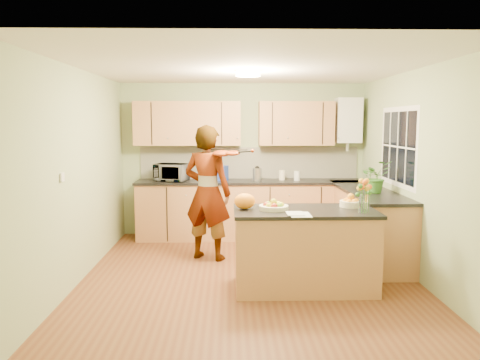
{
  "coord_description": "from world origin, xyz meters",
  "views": [
    {
      "loc": [
        -0.23,
        -5.5,
        1.87
      ],
      "look_at": [
        -0.09,
        0.5,
        1.13
      ],
      "focal_mm": 35.0,
      "sensor_mm": 36.0,
      "label": 1
    }
  ],
  "objects": [
    {
      "name": "floor",
      "position": [
        0.0,
        0.0,
        0.0
      ],
      "size": [
        4.5,
        4.5,
        0.0
      ],
      "primitive_type": "plane",
      "color": "brown",
      "rests_on": "ground"
    },
    {
      "name": "ceiling",
      "position": [
        0.0,
        0.0,
        2.5
      ],
      "size": [
        4.0,
        4.5,
        0.02
      ],
      "primitive_type": "cube",
      "color": "silver",
      "rests_on": "wall_back"
    },
    {
      "name": "wall_back",
      "position": [
        0.0,
        2.25,
        1.25
      ],
      "size": [
        4.0,
        0.02,
        2.5
      ],
      "primitive_type": "cube",
      "color": "#9BAB7A",
      "rests_on": "floor"
    },
    {
      "name": "wall_front",
      "position": [
        0.0,
        -2.25,
        1.25
      ],
      "size": [
        4.0,
        0.02,
        2.5
      ],
      "primitive_type": "cube",
      "color": "#9BAB7A",
      "rests_on": "floor"
    },
    {
      "name": "wall_left",
      "position": [
        -2.0,
        0.0,
        1.25
      ],
      "size": [
        0.02,
        4.5,
        2.5
      ],
      "primitive_type": "cube",
      "color": "#9BAB7A",
      "rests_on": "floor"
    },
    {
      "name": "wall_right",
      "position": [
        2.0,
        0.0,
        1.25
      ],
      "size": [
        0.02,
        4.5,
        2.5
      ],
      "primitive_type": "cube",
      "color": "#9BAB7A",
      "rests_on": "floor"
    },
    {
      "name": "back_counter",
      "position": [
        0.1,
        1.95,
        0.47
      ],
      "size": [
        3.64,
        0.62,
        0.94
      ],
      "color": "#AD7345",
      "rests_on": "floor"
    },
    {
      "name": "right_counter",
      "position": [
        1.7,
        0.85,
        0.47
      ],
      "size": [
        0.62,
        2.24,
        0.94
      ],
      "color": "#AD7345",
      "rests_on": "floor"
    },
    {
      "name": "splashback",
      "position": [
        0.1,
        2.23,
        1.2
      ],
      "size": [
        3.6,
        0.02,
        0.52
      ],
      "primitive_type": "cube",
      "color": "white",
      "rests_on": "back_counter"
    },
    {
      "name": "upper_cabinets",
      "position": [
        -0.18,
        2.08,
        1.85
      ],
      "size": [
        3.2,
        0.34,
        0.7
      ],
      "color": "#AD7345",
      "rests_on": "wall_back"
    },
    {
      "name": "boiler",
      "position": [
        1.7,
        2.09,
        1.9
      ],
      "size": [
        0.4,
        0.3,
        0.86
      ],
      "color": "white",
      "rests_on": "wall_back"
    },
    {
      "name": "window_right",
      "position": [
        1.99,
        0.6,
        1.55
      ],
      "size": [
        0.01,
        1.3,
        1.05
      ],
      "color": "white",
      "rests_on": "wall_right"
    },
    {
      "name": "light_switch",
      "position": [
        -1.99,
        -0.6,
        1.3
      ],
      "size": [
        0.02,
        0.09,
        0.09
      ],
      "primitive_type": "cube",
      "color": "white",
      "rests_on": "wall_left"
    },
    {
      "name": "ceiling_lamp",
      "position": [
        0.0,
        0.3,
        2.46
      ],
      "size": [
        0.3,
        0.3,
        0.07
      ],
      "color": "#FFEABF",
      "rests_on": "ceiling"
    },
    {
      "name": "peninsula_island",
      "position": [
        0.61,
        -0.4,
        0.45
      ],
      "size": [
        1.58,
        0.81,
        0.91
      ],
      "color": "#AD7345",
      "rests_on": "floor"
    },
    {
      "name": "fruit_dish",
      "position": [
        0.26,
        -0.4,
        0.95
      ],
      "size": [
        0.33,
        0.33,
        0.11
      ],
      "color": "beige",
      "rests_on": "peninsula_island"
    },
    {
      "name": "orange_bowl",
      "position": [
        1.16,
        -0.25,
        0.97
      ],
      "size": [
        0.25,
        0.25,
        0.15
      ],
      "color": "beige",
      "rests_on": "peninsula_island"
    },
    {
      "name": "flower_vase",
      "position": [
        1.21,
        -0.58,
        1.2
      ],
      "size": [
        0.24,
        0.24,
        0.44
      ],
      "rotation": [
        0.0,
        0.0,
        -0.18
      ],
      "color": "silver",
      "rests_on": "peninsula_island"
    },
    {
      "name": "orange_bag",
      "position": [
        -0.06,
        -0.35,
        0.99
      ],
      "size": [
        0.25,
        0.21,
        0.18
      ],
      "primitive_type": "ellipsoid",
      "rotation": [
        0.0,
        0.0,
        -0.06
      ],
      "color": "orange",
      "rests_on": "peninsula_island"
    },
    {
      "name": "papers",
      "position": [
        0.51,
        -0.7,
        0.91
      ],
      "size": [
        0.22,
        0.29,
        0.01
      ],
      "primitive_type": "cube",
      "color": "silver",
      "rests_on": "peninsula_island"
    },
    {
      "name": "violinist",
      "position": [
        -0.53,
        0.78,
        0.92
      ],
      "size": [
        0.79,
        0.67,
        1.84
      ],
      "primitive_type": "imported",
      "rotation": [
        0.0,
        0.0,
        2.73
      ],
      "color": "tan",
      "rests_on": "floor"
    },
    {
      "name": "violin",
      "position": [
        -0.33,
        0.56,
        1.47
      ],
      "size": [
        0.68,
        0.59,
        0.17
      ],
      "primitive_type": null,
      "rotation": [
        0.17,
        0.0,
        -0.61
      ],
      "color": "#521705",
      "rests_on": "violinist"
    },
    {
      "name": "microwave",
      "position": [
        -1.15,
        1.91,
        1.08
      ],
      "size": [
        0.57,
        0.47,
        0.28
      ],
      "primitive_type": "imported",
      "rotation": [
        0.0,
        0.0,
        -0.3
      ],
      "color": "white",
      "rests_on": "back_counter"
    },
    {
      "name": "blue_box",
      "position": [
        -0.42,
        1.97,
        1.06
      ],
      "size": [
        0.35,
        0.3,
        0.24
      ],
      "primitive_type": "cube",
      "rotation": [
        0.0,
        0.0,
        -0.32
      ],
      "color": "#203795",
      "rests_on": "back_counter"
    },
    {
      "name": "kettle",
      "position": [
        0.22,
        1.94,
        1.05
      ],
      "size": [
        0.14,
        0.14,
        0.27
      ],
      "rotation": [
        0.0,
        0.0,
        0.11
      ],
      "color": "#B4B3B8",
      "rests_on": "back_counter"
    },
    {
      "name": "jar_cream",
      "position": [
        0.62,
        2.0,
        1.02
      ],
      "size": [
        0.12,
        0.12,
        0.16
      ],
      "primitive_type": "cylinder",
      "rotation": [
        0.0,
        0.0,
        0.2
      ],
      "color": "beige",
      "rests_on": "back_counter"
    },
    {
      "name": "jar_white",
      "position": [
        0.86,
        1.93,
        1.02
      ],
      "size": [
        0.12,
        0.12,
        0.15
      ],
      "primitive_type": "cylinder",
      "rotation": [
        0.0,
        0.0,
        -0.25
      ],
      "color": "white",
      "rests_on": "back_counter"
    },
    {
      "name": "potted_plant",
      "position": [
        1.7,
        0.58,
        1.16
      ],
      "size": [
        0.46,
        0.42,
        0.43
      ],
      "primitive_type": "imported",
      "rotation": [
        0.0,
        0.0,
        0.23
      ],
      "color": "#377025",
      "rests_on": "right_counter"
    }
  ]
}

